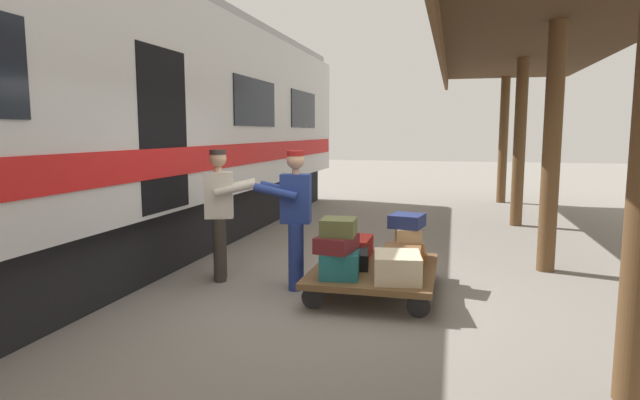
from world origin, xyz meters
TOP-DOWN VIEW (x-y plane):
  - ground_plane at (0.00, 0.00)m, footprint 60.00×60.00m
  - train_car at (3.78, 0.00)m, footprint 3.02×17.92m
  - luggage_cart at (-0.32, -0.24)m, footprint 1.43×1.83m
  - suitcase_brown_leather at (-0.64, -0.24)m, footprint 0.45×0.60m
  - suitcase_black_hardshell at (0.00, -0.24)m, footprint 0.56×0.66m
  - suitcase_cream_canvas at (-0.64, 0.27)m, footprint 0.58×0.66m
  - suitcase_orange_carryall at (-0.64, -0.74)m, footprint 0.50×0.55m
  - suitcase_teal_softside at (0.00, 0.27)m, footprint 0.49×0.56m
  - suitcase_red_plastic at (0.00, -0.74)m, footprint 0.37×0.62m
  - suitcase_tan_vintage at (-0.67, -0.72)m, footprint 0.38×0.55m
  - suitcase_maroon_trunk at (0.03, 0.29)m, footprint 0.44×0.56m
  - suitcase_olive_duffel at (0.01, 0.28)m, footprint 0.39×0.42m
  - suitcase_navy_fabric at (-0.66, -0.69)m, footprint 0.46×0.49m
  - porter_in_overalls at (0.68, -0.21)m, footprint 0.70×0.49m
  - porter_by_door at (1.71, -0.34)m, footprint 0.74×0.58m

SIDE VIEW (x-z plane):
  - ground_plane at x=0.00m, z-range 0.00..0.00m
  - luggage_cart at x=-0.32m, z-range 0.11..0.43m
  - suitcase_orange_carryall at x=-0.64m, z-range 0.32..0.48m
  - suitcase_black_hardshell at x=0.00m, z-range 0.32..0.51m
  - suitcase_red_plastic at x=0.00m, z-range 0.32..0.57m
  - suitcase_brown_leather at x=-0.64m, z-range 0.32..0.57m
  - suitcase_teal_softside at x=0.00m, z-range 0.32..0.61m
  - suitcase_cream_canvas at x=-0.64m, z-range 0.32..0.62m
  - suitcase_tan_vintage at x=-0.67m, z-range 0.48..0.74m
  - suitcase_maroon_trunk at x=0.03m, z-range 0.61..0.79m
  - suitcase_navy_fabric at x=-0.66m, z-range 0.74..0.90m
  - suitcase_olive_duffel at x=0.01m, z-range 0.79..0.98m
  - porter_in_overalls at x=0.68m, z-range 0.07..1.78m
  - porter_by_door at x=1.71m, z-range 0.07..1.78m
  - train_car at x=3.78m, z-range 0.06..4.06m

